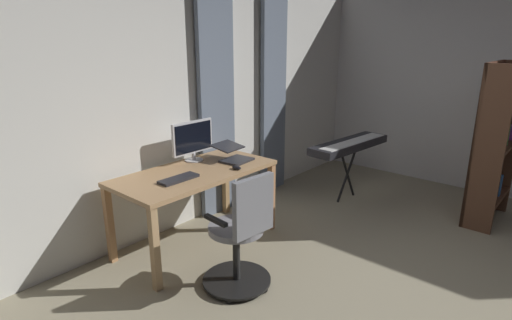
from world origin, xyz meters
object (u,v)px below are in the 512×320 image
Objects in this scene: office_chair at (241,237)px; computer_keyboard at (179,179)px; computer_monitor at (193,139)px; bookshelf at (491,144)px; laptop at (233,155)px; computer_mouse at (237,168)px; desk at (196,180)px; piano_keyboard at (349,146)px.

office_chair is 0.79m from computer_keyboard.
bookshelf reaches higher than computer_monitor.
computer_mouse is at bearing 44.19° from laptop.
computer_keyboard is 3.65× the size of computer_mouse.
computer_monitor reaches higher than desk.
laptop is (-0.74, -0.05, 0.04)m from computer_keyboard.
computer_mouse is 1.73m from piano_keyboard.
piano_keyboard is (-1.71, 0.26, -0.08)m from computer_mouse.
computer_keyboard is at bearing -33.80° from bookshelf.
piano_keyboard is (-2.25, 0.43, -0.08)m from computer_keyboard.
computer_mouse is at bearing -37.08° from bookshelf.
computer_mouse is at bearing 162.11° from computer_keyboard.
computer_monitor is at bearing -18.89° from piano_keyboard.
bookshelf is (-2.27, 2.18, -0.12)m from computer_monitor.
piano_keyboard is at bearing 169.15° from computer_keyboard.
computer_monitor is at bearing -43.94° from bookshelf.
office_chair reaches higher than computer_keyboard.
piano_keyboard is at bearing 12.55° from office_chair.
computer_keyboard is at bearing -17.89° from computer_mouse.
office_chair is at bearing 72.72° from desk.
computer_monitor is (-0.21, -0.26, 0.31)m from desk.
computer_keyboard is 0.57m from computer_mouse.
office_chair reaches higher than laptop.
computer_monitor is 1.29× the size of laptop.
bookshelf reaches higher than office_chair.
piano_keyboard is (0.49, -1.40, -0.17)m from bookshelf.
computer_monitor is at bearing -82.21° from computer_mouse.
office_chair is 0.78× the size of piano_keyboard.
bookshelf reaches higher than computer_keyboard.
office_chair is 2.68× the size of computer_keyboard.
computer_keyboard is at bearing 36.50° from computer_monitor.
desk is 1.56× the size of office_chair.
office_chair is at bearing 91.00° from computer_keyboard.
desk is 0.30m from computer_keyboard.
piano_keyboard is at bearing -70.83° from bookshelf.
computer_monitor is 0.29× the size of bookshelf.
bookshelf is at bearing 146.20° from computer_keyboard.
bookshelf is (-2.20, 1.66, 0.08)m from computer_mouse.
piano_keyboard is (-1.78, 0.78, -0.29)m from computer_monitor.
computer_mouse is at bearing 135.77° from desk.
computer_keyboard is 2.29m from piano_keyboard.
laptop is at bearing -176.05° from computer_keyboard.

